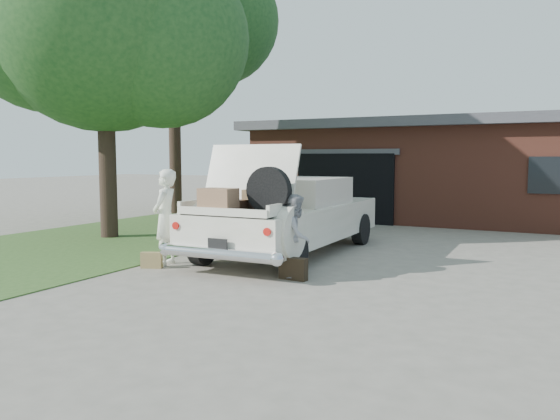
% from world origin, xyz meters
% --- Properties ---
extents(ground, '(90.00, 90.00, 0.00)m').
position_xyz_m(ground, '(0.00, 0.00, 0.00)').
color(ground, gray).
rests_on(ground, ground).
extents(grass_strip, '(6.00, 16.00, 0.02)m').
position_xyz_m(grass_strip, '(-5.50, 3.00, 0.01)').
color(grass_strip, '#2D4C1E').
rests_on(grass_strip, ground).
extents(house, '(12.80, 7.80, 3.30)m').
position_xyz_m(house, '(0.98, 11.47, 1.67)').
color(house, brown).
rests_on(house, ground).
extents(tree_left, '(6.80, 5.91, 8.63)m').
position_xyz_m(tree_left, '(-5.71, 2.13, 5.43)').
color(tree_left, '#38281E').
rests_on(tree_left, ground).
extents(tree_back, '(7.09, 6.16, 10.97)m').
position_xyz_m(tree_back, '(-8.00, 7.82, 7.55)').
color(tree_back, '#38281E').
rests_on(tree_back, ground).
extents(sedan, '(2.33, 5.76, 2.32)m').
position_xyz_m(sedan, '(-0.54, 2.07, 0.84)').
color(sedan, white).
rests_on(sedan, ground).
extents(woman_left, '(0.61, 0.77, 1.85)m').
position_xyz_m(woman_left, '(-2.11, -0.11, 0.92)').
color(woman_left, white).
rests_on(woman_left, ground).
extents(woman_right, '(0.64, 0.77, 1.44)m').
position_xyz_m(woman_right, '(0.57, 0.11, 0.72)').
color(woman_right, '#929298').
rests_on(woman_right, ground).
extents(suitcase_left, '(0.41, 0.27, 0.30)m').
position_xyz_m(suitcase_left, '(-2.15, -0.49, 0.15)').
color(suitcase_left, '#A08851').
rests_on(suitcase_left, ground).
extents(suitcase_right, '(0.50, 0.19, 0.38)m').
position_xyz_m(suitcase_right, '(0.64, -0.14, 0.19)').
color(suitcase_right, black).
rests_on(suitcase_right, ground).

